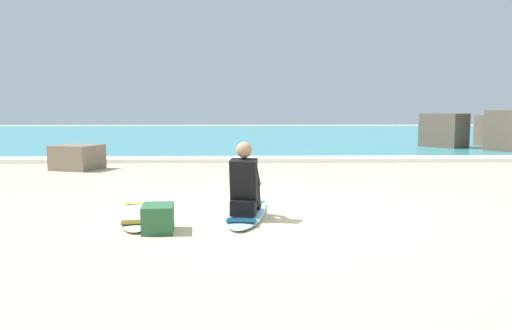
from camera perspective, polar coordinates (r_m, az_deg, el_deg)
ground_plane at (r=7.04m, az=1.68°, el=-5.52°), size 80.00×80.00×0.00m
sea at (r=27.76m, az=-0.85°, el=3.40°), size 80.00×28.00×0.10m
breaking_foam at (r=14.10m, az=-0.03°, el=0.64°), size 80.00×0.90×0.11m
surfboard_main at (r=7.02m, az=-1.10°, el=-5.26°), size 0.74×2.25×0.08m
surfer_seated at (r=6.68m, az=-1.27°, el=-2.37°), size 0.44×0.74×0.95m
surfboard_spare_near at (r=7.06m, az=-13.09°, el=-5.36°), size 0.87×2.16×0.08m
rock_outcrop_distant at (r=19.30m, az=26.02°, el=3.33°), size 4.26×3.60×1.41m
shoreline_rock at (r=12.88m, az=-19.36°, el=0.82°), size 1.22×1.21×0.59m
beach_bag at (r=6.14m, az=-10.90°, el=-5.87°), size 0.40×0.51×0.32m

